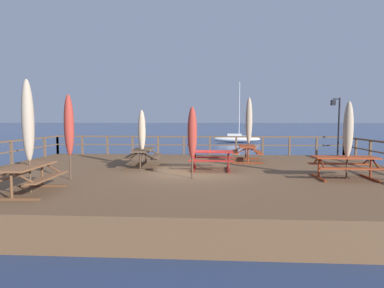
{
  "coord_description": "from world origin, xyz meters",
  "views": [
    {
      "loc": [
        0.76,
        -11.98,
        2.89
      ],
      "look_at": [
        0.0,
        0.87,
        1.88
      ],
      "focal_mm": 28.86,
      "sensor_mm": 36.0,
      "label": 1
    }
  ],
  "objects_px": {
    "picnic_table_mid_centre": "(345,162)",
    "patio_umbrella_tall_mid_left": "(69,126)",
    "patio_umbrella_tall_back_left": "(28,121)",
    "patio_umbrella_short_front": "(142,131)",
    "picnic_table_front_right": "(143,154)",
    "patio_umbrella_tall_front": "(348,130)",
    "patio_umbrella_short_back": "(192,133)",
    "patio_umbrella_tall_back_right": "(249,121)",
    "sailboat_distant": "(236,138)",
    "picnic_table_front_left": "(247,150)",
    "picnic_table_back_right": "(28,173)",
    "lamp_post_hooked": "(337,118)",
    "picnic_table_back_left": "(211,156)"
  },
  "relations": [
    {
      "from": "patio_umbrella_short_front",
      "to": "patio_umbrella_tall_front",
      "type": "height_order",
      "value": "patio_umbrella_tall_front"
    },
    {
      "from": "patio_umbrella_short_front",
      "to": "patio_umbrella_tall_back_left",
      "type": "relative_size",
      "value": 0.78
    },
    {
      "from": "patio_umbrella_short_front",
      "to": "picnic_table_mid_centre",
      "type": "bearing_deg",
      "value": -17.37
    },
    {
      "from": "picnic_table_front_right",
      "to": "patio_umbrella_short_front",
      "type": "xyz_separation_m",
      "value": [
        -0.06,
        0.04,
        0.98
      ]
    },
    {
      "from": "patio_umbrella_short_front",
      "to": "picnic_table_front_right",
      "type": "bearing_deg",
      "value": -38.18
    },
    {
      "from": "patio_umbrella_tall_mid_left",
      "to": "sailboat_distant",
      "type": "bearing_deg",
      "value": 74.87
    },
    {
      "from": "picnic_table_back_left",
      "to": "picnic_table_mid_centre",
      "type": "xyz_separation_m",
      "value": [
        4.53,
        -1.62,
        0.01
      ]
    },
    {
      "from": "patio_umbrella_tall_front",
      "to": "picnic_table_front_left",
      "type": "bearing_deg",
      "value": 122.9
    },
    {
      "from": "picnic_table_back_left",
      "to": "patio_umbrella_tall_back_left",
      "type": "relative_size",
      "value": 0.57
    },
    {
      "from": "picnic_table_mid_centre",
      "to": "lamp_post_hooked",
      "type": "xyz_separation_m",
      "value": [
        2.19,
        6.29,
        1.55
      ]
    },
    {
      "from": "patio_umbrella_short_back",
      "to": "sailboat_distant",
      "type": "relative_size",
      "value": 0.32
    },
    {
      "from": "picnic_table_front_right",
      "to": "lamp_post_hooked",
      "type": "distance_m",
      "value": 10.55
    },
    {
      "from": "picnic_table_back_left",
      "to": "patio_umbrella_short_front",
      "type": "bearing_deg",
      "value": 166.29
    },
    {
      "from": "patio_umbrella_tall_back_left",
      "to": "patio_umbrella_short_front",
      "type": "bearing_deg",
      "value": 67.5
    },
    {
      "from": "patio_umbrella_short_back",
      "to": "picnic_table_front_right",
      "type": "bearing_deg",
      "value": 131.83
    },
    {
      "from": "patio_umbrella_tall_mid_left",
      "to": "sailboat_distant",
      "type": "relative_size",
      "value": 0.37
    },
    {
      "from": "patio_umbrella_short_back",
      "to": "patio_umbrella_tall_mid_left",
      "type": "bearing_deg",
      "value": -173.73
    },
    {
      "from": "patio_umbrella_short_back",
      "to": "sailboat_distant",
      "type": "distance_m",
      "value": 29.89
    },
    {
      "from": "picnic_table_back_left",
      "to": "picnic_table_mid_centre",
      "type": "height_order",
      "value": "same"
    },
    {
      "from": "patio_umbrella_tall_back_right",
      "to": "sailboat_distant",
      "type": "relative_size",
      "value": 0.4
    },
    {
      "from": "picnic_table_back_right",
      "to": "patio_umbrella_short_front",
      "type": "bearing_deg",
      "value": 67.48
    },
    {
      "from": "picnic_table_front_right",
      "to": "picnic_table_back_right",
      "type": "distance_m",
      "value": 5.36
    },
    {
      "from": "picnic_table_back_right",
      "to": "sailboat_distant",
      "type": "height_order",
      "value": "sailboat_distant"
    },
    {
      "from": "picnic_table_back_right",
      "to": "picnic_table_mid_centre",
      "type": "distance_m",
      "value": 9.92
    },
    {
      "from": "picnic_table_mid_centre",
      "to": "picnic_table_front_left",
      "type": "bearing_deg",
      "value": 122.56
    },
    {
      "from": "patio_umbrella_tall_back_left",
      "to": "sailboat_distant",
      "type": "distance_m",
      "value": 33.07
    },
    {
      "from": "picnic_table_mid_centre",
      "to": "patio_umbrella_tall_mid_left",
      "type": "height_order",
      "value": "patio_umbrella_tall_mid_left"
    },
    {
      "from": "patio_umbrella_tall_back_right",
      "to": "patio_umbrella_tall_front",
      "type": "distance_m",
      "value": 5.18
    },
    {
      "from": "sailboat_distant",
      "to": "lamp_post_hooked",
      "type": "bearing_deg",
      "value": -81.69
    },
    {
      "from": "picnic_table_mid_centre",
      "to": "patio_umbrella_tall_back_right",
      "type": "bearing_deg",
      "value": 122.13
    },
    {
      "from": "patio_umbrella_tall_mid_left",
      "to": "patio_umbrella_tall_front",
      "type": "xyz_separation_m",
      "value": [
        9.35,
        0.63,
        -0.14
      ]
    },
    {
      "from": "picnic_table_front_right",
      "to": "sailboat_distant",
      "type": "distance_m",
      "value": 27.77
    },
    {
      "from": "patio_umbrella_short_front",
      "to": "lamp_post_hooked",
      "type": "xyz_separation_m",
      "value": [
        9.7,
        3.95,
        0.56
      ]
    },
    {
      "from": "picnic_table_back_left",
      "to": "patio_umbrella_short_back",
      "type": "xyz_separation_m",
      "value": [
        -0.66,
        -1.84,
        1.01
      ]
    },
    {
      "from": "patio_umbrella_tall_back_right",
      "to": "sailboat_distant",
      "type": "xyz_separation_m",
      "value": [
        1.55,
        25.01,
        -2.34
      ]
    },
    {
      "from": "picnic_table_back_right",
      "to": "sailboat_distant",
      "type": "distance_m",
      "value": 33.06
    },
    {
      "from": "picnic_table_back_left",
      "to": "picnic_table_front_left",
      "type": "bearing_deg",
      "value": 57.73
    },
    {
      "from": "picnic_table_mid_centre",
      "to": "patio_umbrella_short_front",
      "type": "bearing_deg",
      "value": 162.63
    },
    {
      "from": "picnic_table_back_right",
      "to": "patio_umbrella_tall_back_left",
      "type": "height_order",
      "value": "patio_umbrella_tall_back_left"
    },
    {
      "from": "picnic_table_mid_centre",
      "to": "picnic_table_front_right",
      "type": "bearing_deg",
      "value": 162.81
    },
    {
      "from": "patio_umbrella_short_front",
      "to": "patio_umbrella_tall_back_left",
      "type": "height_order",
      "value": "patio_umbrella_tall_back_left"
    },
    {
      "from": "picnic_table_back_right",
      "to": "patio_umbrella_tall_mid_left",
      "type": "distance_m",
      "value": 2.34
    },
    {
      "from": "picnic_table_front_left",
      "to": "patio_umbrella_short_front",
      "type": "bearing_deg",
      "value": -156.73
    },
    {
      "from": "patio_umbrella_tall_mid_left",
      "to": "patio_umbrella_tall_front",
      "type": "bearing_deg",
      "value": 3.88
    },
    {
      "from": "picnic_table_back_left",
      "to": "patio_umbrella_tall_back_left",
      "type": "height_order",
      "value": "patio_umbrella_tall_back_left"
    },
    {
      "from": "patio_umbrella_short_front",
      "to": "picnic_table_back_left",
      "type": "bearing_deg",
      "value": -13.71
    },
    {
      "from": "patio_umbrella_tall_mid_left",
      "to": "sailboat_distant",
      "type": "xyz_separation_m",
      "value": [
        8.12,
        30.01,
        -2.19
      ]
    },
    {
      "from": "picnic_table_front_left",
      "to": "picnic_table_back_left",
      "type": "relative_size",
      "value": 1.17
    },
    {
      "from": "patio_umbrella_tall_mid_left",
      "to": "picnic_table_front_left",
      "type": "bearing_deg",
      "value": 37.84
    },
    {
      "from": "picnic_table_front_right",
      "to": "picnic_table_back_left",
      "type": "height_order",
      "value": "same"
    }
  ]
}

